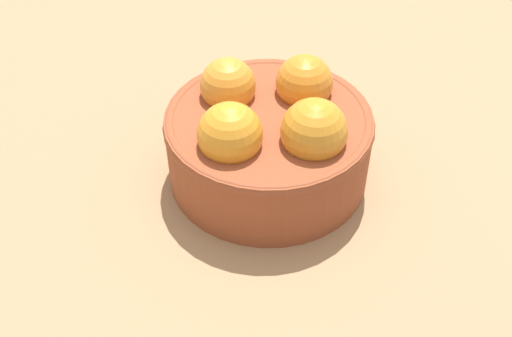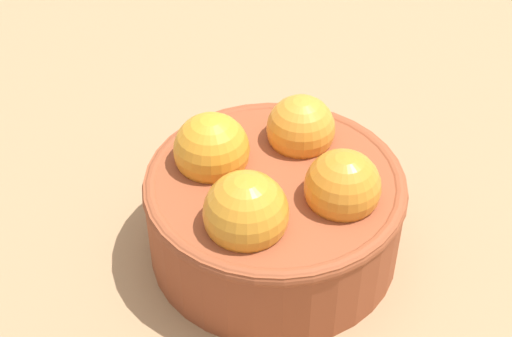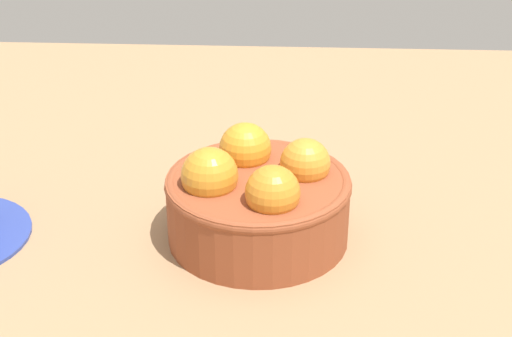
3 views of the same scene
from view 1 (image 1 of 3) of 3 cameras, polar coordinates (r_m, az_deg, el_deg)
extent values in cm
cube|color=#997551|center=(49.90, 1.05, -2.50)|extent=(132.49, 101.51, 4.87)
cylinder|color=brown|center=(46.33, 1.13, 2.05)|extent=(14.98, 14.98, 5.57)
torus|color=brown|center=(44.81, 1.17, 4.36)|extent=(15.18, 15.18, 1.00)
sphere|color=orange|center=(46.24, -2.58, 7.58)|extent=(4.15, 4.15, 4.15)
sphere|color=orange|center=(41.76, -2.38, 3.12)|extent=(4.45, 4.45, 4.45)
sphere|color=orange|center=(42.16, 5.31, 3.40)|extent=(4.59, 4.59, 4.59)
sphere|color=orange|center=(46.60, 4.42, 7.80)|extent=(4.25, 4.25, 4.25)
camera|label=2|loc=(0.39, 60.57, 25.39)|focal=52.37mm
camera|label=3|loc=(0.79, 45.27, 34.17)|focal=53.29mm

